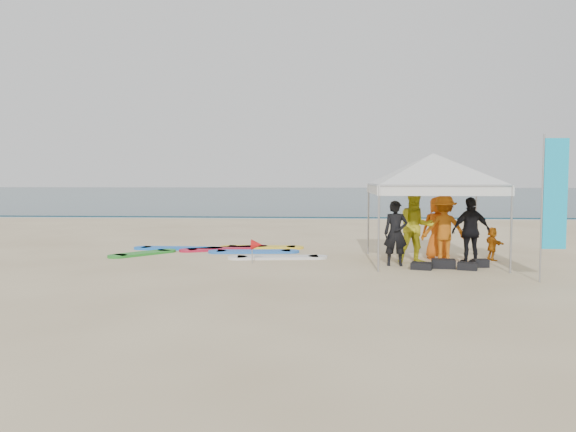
% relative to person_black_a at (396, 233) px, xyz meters
% --- Properties ---
extents(ground, '(120.00, 120.00, 0.00)m').
position_rel_person_black_a_xyz_m(ground, '(-3.40, -1.84, -0.83)').
color(ground, beige).
rests_on(ground, ground).
extents(ocean, '(160.00, 84.00, 0.08)m').
position_rel_person_black_a_xyz_m(ocean, '(-3.40, 58.16, -0.79)').
color(ocean, '#0C2633').
rests_on(ocean, ground).
extents(shoreline_foam, '(160.00, 1.20, 0.01)m').
position_rel_person_black_a_xyz_m(shoreline_foam, '(-3.40, 16.36, -0.82)').
color(shoreline_foam, silver).
rests_on(shoreline_foam, ground).
extents(person_black_a, '(0.61, 0.41, 1.65)m').
position_rel_person_black_a_xyz_m(person_black_a, '(0.00, 0.00, 0.00)').
color(person_black_a, black).
rests_on(person_black_a, ground).
extents(person_yellow, '(1.02, 0.84, 1.93)m').
position_rel_person_black_a_xyz_m(person_yellow, '(0.57, 0.41, 0.14)').
color(person_yellow, gold).
rests_on(person_yellow, ground).
extents(person_orange_a, '(1.15, 0.67, 1.77)m').
position_rel_person_black_a_xyz_m(person_orange_a, '(1.36, 0.74, 0.06)').
color(person_orange_a, '#CE6412').
rests_on(person_orange_a, ground).
extents(person_black_b, '(1.09, 0.63, 1.74)m').
position_rel_person_black_a_xyz_m(person_black_b, '(1.95, 0.28, 0.04)').
color(person_black_b, black).
rests_on(person_black_b, ground).
extents(person_orange_b, '(0.90, 0.64, 1.72)m').
position_rel_person_black_a_xyz_m(person_orange_b, '(1.29, 1.24, 0.03)').
color(person_orange_b, '#D95C13').
rests_on(person_orange_b, ground).
extents(person_seated, '(0.42, 0.87, 0.90)m').
position_rel_person_black_a_xyz_m(person_seated, '(2.73, 1.10, -0.38)').
color(person_seated, orange).
rests_on(person_seated, ground).
extents(canopy_tent, '(4.34, 4.34, 3.28)m').
position_rel_person_black_a_xyz_m(canopy_tent, '(1.01, 0.58, 2.03)').
color(canopy_tent, '#A5A5A8').
rests_on(canopy_tent, ground).
extents(feather_flag, '(0.54, 0.04, 3.16)m').
position_rel_person_black_a_xyz_m(feather_flag, '(3.04, -2.09, 1.03)').
color(feather_flag, '#A5A5A8').
rests_on(feather_flag, ground).
extents(marker_pennant, '(0.28, 0.28, 0.64)m').
position_rel_person_black_a_xyz_m(marker_pennant, '(-3.56, 0.09, -0.33)').
color(marker_pennant, '#A5A5A8').
rests_on(marker_pennant, ground).
extents(gear_pile, '(2.01, 0.81, 0.22)m').
position_rel_person_black_a_xyz_m(gear_pile, '(1.25, -0.39, -0.73)').
color(gear_pile, black).
rests_on(gear_pile, ground).
extents(surfboard_spread, '(5.85, 2.93, 0.07)m').
position_rel_person_black_a_xyz_m(surfboard_spread, '(-4.75, 2.28, -0.79)').
color(surfboard_spread, blue).
rests_on(surfboard_spread, ground).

